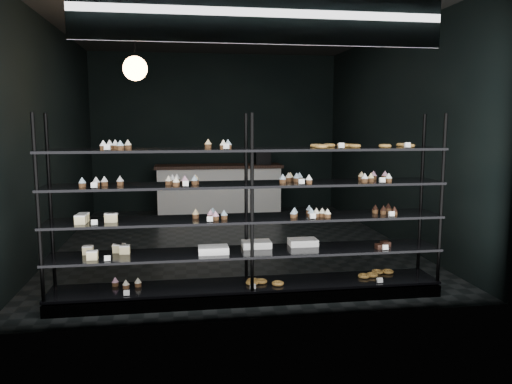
% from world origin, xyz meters
% --- Properties ---
extents(room, '(5.01, 6.01, 3.20)m').
position_xyz_m(room, '(0.00, 0.00, 1.60)').
color(room, black).
rests_on(room, ground).
extents(display_shelf, '(4.00, 0.50, 1.91)m').
position_xyz_m(display_shelf, '(-0.08, -2.45, 0.63)').
color(display_shelf, black).
rests_on(display_shelf, room).
extents(signage, '(3.30, 0.05, 0.50)m').
position_xyz_m(signage, '(0.00, -2.93, 2.75)').
color(signage, '#0C113C').
rests_on(signage, room).
extents(pendant_lamp, '(0.29, 0.29, 0.87)m').
position_xyz_m(pendant_lamp, '(-1.24, -1.21, 2.45)').
color(pendant_lamp, black).
rests_on(pendant_lamp, room).
extents(service_counter, '(2.51, 0.65, 1.23)m').
position_xyz_m(service_counter, '(0.03, 2.50, 0.50)').
color(service_counter, silver).
rests_on(service_counter, room).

